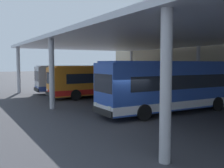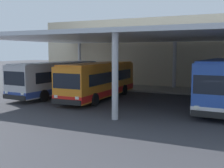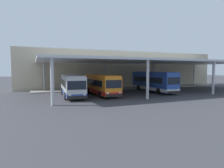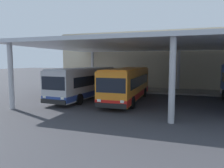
% 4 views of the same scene
% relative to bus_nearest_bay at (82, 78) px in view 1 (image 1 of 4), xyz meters
% --- Properties ---
extents(ground_plane, '(200.00, 200.00, 0.00)m').
position_rel_bus_nearest_bay_xyz_m(ground_plane, '(15.12, -3.96, -1.66)').
color(ground_plane, '#3D3D42').
extents(canopy_shelter, '(40.00, 17.00, 5.55)m').
position_rel_bus_nearest_bay_xyz_m(canopy_shelter, '(15.12, 1.54, 3.66)').
color(canopy_shelter, silver).
rests_on(canopy_shelter, ground).
extents(bus_nearest_bay, '(3.26, 10.68, 3.17)m').
position_rel_bus_nearest_bay_xyz_m(bus_nearest_bay, '(0.00, 0.00, 0.00)').
color(bus_nearest_bay, '#B7B7BC').
rests_on(bus_nearest_bay, ground).
extents(bus_second_bay, '(2.82, 10.56, 3.17)m').
position_rel_bus_nearest_bay_xyz_m(bus_second_bay, '(4.48, 0.00, 0.00)').
color(bus_second_bay, orange).
rests_on(bus_second_bay, ground).
extents(bus_middle_bay, '(2.93, 11.39, 3.57)m').
position_rel_bus_nearest_bay_xyz_m(bus_middle_bay, '(14.64, 0.45, 0.19)').
color(bus_middle_bay, '#284CA8').
rests_on(bus_middle_bay, ground).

